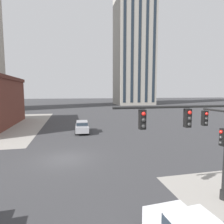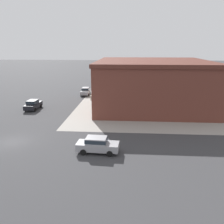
{
  "view_description": "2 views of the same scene",
  "coord_description": "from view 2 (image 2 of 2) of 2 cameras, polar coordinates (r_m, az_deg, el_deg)",
  "views": [
    {
      "loc": [
        0.45,
        -16.22,
        5.67
      ],
      "look_at": [
        4.52,
        2.03,
        3.72
      ],
      "focal_mm": 30.48,
      "sensor_mm": 36.0,
      "label": 1
    },
    {
      "loc": [
        25.12,
        13.52,
        10.91
      ],
      "look_at": [
        -1.79,
        11.56,
        3.38
      ],
      "focal_mm": 38.44,
      "sensor_mm": 36.0,
      "label": 2
    }
  ],
  "objects": [
    {
      "name": "storefront_block_near_corner",
      "position": [
        45.18,
        9.44,
        6.8
      ],
      "size": [
        21.12,
        19.76,
        8.31
      ],
      "color": "brown",
      "rests_on": "ground"
    },
    {
      "name": "ground_plane",
      "position": [
        30.55,
        -22.59,
        -6.6
      ],
      "size": [
        320.0,
        320.0,
        0.0
      ],
      "primitive_type": "plane",
      "color": "#38383A"
    },
    {
      "name": "car_main_southbound_near",
      "position": [
        25.34,
        -3.51,
        -7.67
      ],
      "size": [
        2.07,
        4.49,
        1.68
      ],
      "color": "#99999E",
      "rests_on": "ground"
    },
    {
      "name": "car_cross_westbound",
      "position": [
        44.26,
        -18.28,
        1.75
      ],
      "size": [
        4.42,
        1.93,
        1.68
      ],
      "color": "black",
      "rests_on": "ground"
    },
    {
      "name": "car_cross_eastbound",
      "position": [
        54.86,
        -6.32,
        5.01
      ],
      "size": [
        4.46,
        2.02,
        1.68
      ],
      "color": "#99999E",
      "rests_on": "ground"
    },
    {
      "name": "sidewalk_far_corner",
      "position": [
        46.88,
        12.0,
        1.79
      ],
      "size": [
        32.0,
        32.0,
        0.02
      ],
      "primitive_type": "cube",
      "color": "gray",
      "rests_on": "ground"
    }
  ]
}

